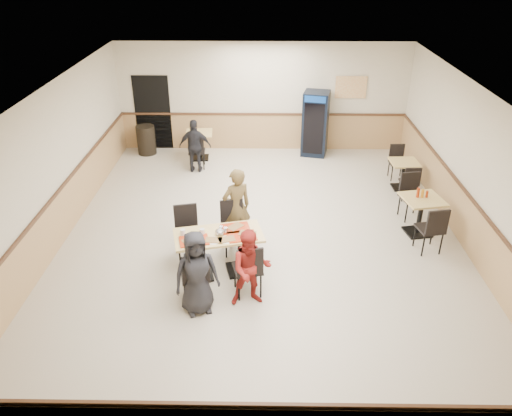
{
  "coord_description": "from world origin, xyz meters",
  "views": [
    {
      "loc": [
        0.01,
        -8.6,
        5.35
      ],
      "look_at": [
        -0.11,
        -0.5,
        0.98
      ],
      "focal_mm": 35.0,
      "sensor_mm": 36.0,
      "label": 1
    }
  ],
  "objects_px": {
    "main_table": "(219,248)",
    "diner_man_opposite": "(237,208)",
    "trash_bin": "(146,140)",
    "side_table_far": "(403,171)",
    "diner_woman_left": "(196,273)",
    "pepsi_cooler": "(315,124)",
    "back_table": "(199,141)",
    "diner_woman_right": "(251,268)",
    "lone_diner": "(195,146)",
    "side_table_near": "(421,210)"
  },
  "relations": [
    {
      "from": "main_table",
      "to": "diner_man_opposite",
      "type": "relative_size",
      "value": 1.04
    },
    {
      "from": "diner_man_opposite",
      "to": "trash_bin",
      "type": "xyz_separation_m",
      "value": [
        -2.78,
        4.71,
        -0.4
      ]
    },
    {
      "from": "side_table_far",
      "to": "diner_man_opposite",
      "type": "bearing_deg",
      "value": -146.47
    },
    {
      "from": "diner_woman_left",
      "to": "pepsi_cooler",
      "type": "distance_m",
      "value": 7.23
    },
    {
      "from": "main_table",
      "to": "diner_woman_left",
      "type": "relative_size",
      "value": 1.15
    },
    {
      "from": "back_table",
      "to": "trash_bin",
      "type": "relative_size",
      "value": 0.94
    },
    {
      "from": "diner_woman_left",
      "to": "back_table",
      "type": "bearing_deg",
      "value": 75.89
    },
    {
      "from": "main_table",
      "to": "diner_woman_left",
      "type": "distance_m",
      "value": 1.07
    },
    {
      "from": "main_table",
      "to": "side_table_far",
      "type": "xyz_separation_m",
      "value": [
        4.14,
        3.59,
        -0.08
      ]
    },
    {
      "from": "diner_man_opposite",
      "to": "back_table",
      "type": "distance_m",
      "value": 4.54
    },
    {
      "from": "diner_woman_right",
      "to": "diner_man_opposite",
      "type": "height_order",
      "value": "diner_man_opposite"
    },
    {
      "from": "back_table",
      "to": "diner_woman_right",
      "type": "bearing_deg",
      "value": -75.91
    },
    {
      "from": "diner_woman_left",
      "to": "diner_man_opposite",
      "type": "height_order",
      "value": "diner_man_opposite"
    },
    {
      "from": "diner_man_opposite",
      "to": "back_table",
      "type": "bearing_deg",
      "value": -101.94
    },
    {
      "from": "side_table_far",
      "to": "pepsi_cooler",
      "type": "height_order",
      "value": "pepsi_cooler"
    },
    {
      "from": "lone_diner",
      "to": "main_table",
      "type": "bearing_deg",
      "value": 103.38
    },
    {
      "from": "back_table",
      "to": "pepsi_cooler",
      "type": "height_order",
      "value": "pepsi_cooler"
    },
    {
      "from": "diner_woman_left",
      "to": "side_table_near",
      "type": "relative_size",
      "value": 1.65
    },
    {
      "from": "diner_man_opposite",
      "to": "lone_diner",
      "type": "height_order",
      "value": "diner_man_opposite"
    },
    {
      "from": "lone_diner",
      "to": "side_table_near",
      "type": "height_order",
      "value": "lone_diner"
    },
    {
      "from": "diner_woman_right",
      "to": "side_table_far",
      "type": "height_order",
      "value": "diner_woman_right"
    },
    {
      "from": "diner_man_opposite",
      "to": "side_table_near",
      "type": "height_order",
      "value": "diner_man_opposite"
    },
    {
      "from": "side_table_far",
      "to": "pepsi_cooler",
      "type": "relative_size",
      "value": 0.39
    },
    {
      "from": "diner_woman_left",
      "to": "trash_bin",
      "type": "height_order",
      "value": "diner_woman_left"
    },
    {
      "from": "main_table",
      "to": "back_table",
      "type": "xyz_separation_m",
      "value": [
        -0.97,
        5.38,
        -0.04
      ]
    },
    {
      "from": "lone_diner",
      "to": "side_table_near",
      "type": "distance_m",
      "value": 5.81
    },
    {
      "from": "diner_woman_left",
      "to": "pepsi_cooler",
      "type": "height_order",
      "value": "pepsi_cooler"
    },
    {
      "from": "lone_diner",
      "to": "pepsi_cooler",
      "type": "relative_size",
      "value": 0.79
    },
    {
      "from": "diner_woman_right",
      "to": "pepsi_cooler",
      "type": "bearing_deg",
      "value": 67.9
    },
    {
      "from": "diner_woman_left",
      "to": "side_table_far",
      "type": "distance_m",
      "value": 6.38
    },
    {
      "from": "diner_man_opposite",
      "to": "side_table_far",
      "type": "distance_m",
      "value": 4.66
    },
    {
      "from": "side_table_near",
      "to": "diner_man_opposite",
      "type": "bearing_deg",
      "value": -173.14
    },
    {
      "from": "side_table_near",
      "to": "pepsi_cooler",
      "type": "xyz_separation_m",
      "value": [
        -1.77,
        4.3,
        0.35
      ]
    },
    {
      "from": "diner_woman_left",
      "to": "diner_man_opposite",
      "type": "relative_size",
      "value": 0.9
    },
    {
      "from": "pepsi_cooler",
      "to": "trash_bin",
      "type": "xyz_separation_m",
      "value": [
        -4.71,
        -0.04,
        -0.48
      ]
    },
    {
      "from": "side_table_near",
      "to": "back_table",
      "type": "distance_m",
      "value": 6.3
    },
    {
      "from": "diner_woman_right",
      "to": "side_table_far",
      "type": "xyz_separation_m",
      "value": [
        3.55,
        4.41,
        -0.22
      ]
    },
    {
      "from": "lone_diner",
      "to": "trash_bin",
      "type": "distance_m",
      "value": 1.98
    },
    {
      "from": "diner_woman_left",
      "to": "lone_diner",
      "type": "bearing_deg",
      "value": 76.85
    },
    {
      "from": "lone_diner",
      "to": "diner_man_opposite",
      "type": "bearing_deg",
      "value": 110.74
    },
    {
      "from": "side_table_near",
      "to": "trash_bin",
      "type": "relative_size",
      "value": 1.09
    },
    {
      "from": "side_table_near",
      "to": "pepsi_cooler",
      "type": "height_order",
      "value": "pepsi_cooler"
    },
    {
      "from": "side_table_far",
      "to": "trash_bin",
      "type": "relative_size",
      "value": 0.86
    },
    {
      "from": "side_table_near",
      "to": "side_table_far",
      "type": "relative_size",
      "value": 1.27
    },
    {
      "from": "diner_woman_left",
      "to": "side_table_far",
      "type": "bearing_deg",
      "value": 25.89
    },
    {
      "from": "main_table",
      "to": "diner_woman_right",
      "type": "distance_m",
      "value": 1.02
    },
    {
      "from": "diner_woman_right",
      "to": "lone_diner",
      "type": "height_order",
      "value": "lone_diner"
    },
    {
      "from": "diner_woman_right",
      "to": "lone_diner",
      "type": "relative_size",
      "value": 0.98
    },
    {
      "from": "diner_man_opposite",
      "to": "lone_diner",
      "type": "xyz_separation_m",
      "value": [
        -1.24,
        3.5,
        -0.11
      ]
    },
    {
      "from": "lone_diner",
      "to": "diner_woman_right",
      "type": "bearing_deg",
      "value": 107.52
    }
  ]
}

